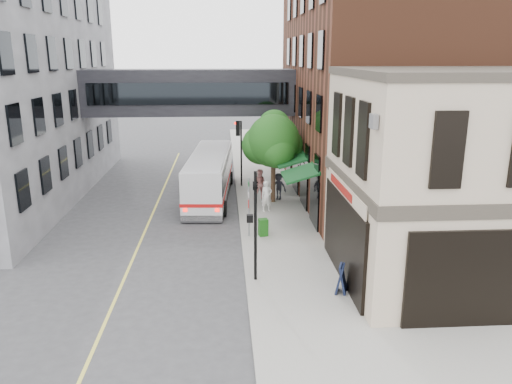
{
  "coord_description": "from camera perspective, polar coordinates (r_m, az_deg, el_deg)",
  "views": [
    {
      "loc": [
        -0.8,
        -16.53,
        8.95
      ],
      "look_at": [
        0.62,
        4.97,
        3.0
      ],
      "focal_mm": 35.0,
      "sensor_mm": 36.0,
      "label": 1
    }
  ],
  "objects": [
    {
      "name": "sandwich_board",
      "position": [
        19.56,
        9.74,
        -9.73
      ],
      "size": [
        0.59,
        0.72,
        1.12
      ],
      "primitive_type": "cube",
      "rotation": [
        0.0,
        0.0,
        -0.34
      ],
      "color": "black",
      "rests_on": "sidewalk_main"
    },
    {
      "name": "street_sign_pole",
      "position": [
        24.59,
        -0.84,
        -1.16
      ],
      "size": [
        0.08,
        0.75,
        3.0
      ],
      "color": "gray",
      "rests_on": "sidewalk_main"
    },
    {
      "name": "traffic_signal_near",
      "position": [
        19.51,
        -0.16,
        -2.39
      ],
      "size": [
        0.44,
        0.22,
        4.6
      ],
      "color": "black",
      "rests_on": "sidewalk_main"
    },
    {
      "name": "newspaper_box",
      "position": [
        25.07,
        0.83,
        -4.06
      ],
      "size": [
        0.51,
        0.47,
        0.87
      ],
      "primitive_type": "cube",
      "rotation": [
        0.0,
        0.0,
        0.22
      ],
      "color": "#175413",
      "rests_on": "sidewalk_main"
    },
    {
      "name": "bus",
      "position": [
        32.03,
        -5.3,
        2.08
      ],
      "size": [
        3.12,
        10.67,
        2.84
      ],
      "color": "silver",
      "rests_on": "ground"
    },
    {
      "name": "sidewalk_main",
      "position": [
        31.92,
        1.41,
        -0.71
      ],
      "size": [
        4.0,
        60.0,
        0.15
      ],
      "primitive_type": "cube",
      "color": "gray",
      "rests_on": "ground"
    },
    {
      "name": "pedestrian_a",
      "position": [
        28.81,
        1.22,
        -0.49
      ],
      "size": [
        0.74,
        0.57,
        1.8
      ],
      "primitive_type": "imported",
      "rotation": [
        0.0,
        0.0,
        0.24
      ],
      "color": "white",
      "rests_on": "sidewalk_main"
    },
    {
      "name": "traffic_signal_far",
      "position": [
        34.02,
        -1.94,
        5.93
      ],
      "size": [
        0.53,
        0.28,
        4.5
      ],
      "color": "black",
      "rests_on": "sidewalk_main"
    },
    {
      "name": "brick_building",
      "position": [
        33.38,
        15.4,
        11.53
      ],
      "size": [
        13.76,
        18.0,
        14.0
      ],
      "color": "#522A19",
      "rests_on": "ground"
    },
    {
      "name": "pedestrian_b",
      "position": [
        31.15,
        0.54,
        0.87
      ],
      "size": [
        0.98,
        0.78,
        1.94
      ],
      "primitive_type": "imported",
      "rotation": [
        0.0,
        0.0,
        -0.05
      ],
      "color": "#D38D89",
      "rests_on": "sidewalk_main"
    },
    {
      "name": "corner_building",
      "position": [
        21.48,
        23.41,
        1.4
      ],
      "size": [
        10.19,
        8.12,
        8.45
      ],
      "color": "#C0A993",
      "rests_on": "ground"
    },
    {
      "name": "ground",
      "position": [
        18.82,
        -0.91,
        -12.97
      ],
      "size": [
        120.0,
        120.0,
        0.0
      ],
      "primitive_type": "plane",
      "color": "#38383A",
      "rests_on": "ground"
    },
    {
      "name": "street_tree",
      "position": [
        30.32,
        1.96,
        5.86
      ],
      "size": [
        3.8,
        3.2,
        5.6
      ],
      "color": "#382619",
      "rests_on": "sidewalk_main"
    },
    {
      "name": "lane_marking",
      "position": [
        28.31,
        -12.12,
        -3.34
      ],
      "size": [
        0.12,
        40.0,
        0.01
      ],
      "primitive_type": "cube",
      "color": "#D8CC4C",
      "rests_on": "ground"
    },
    {
      "name": "skyway_bridge",
      "position": [
        34.69,
        -7.54,
        11.25
      ],
      "size": [
        14.0,
        3.18,
        3.0
      ],
      "color": "black",
      "rests_on": "ground"
    },
    {
      "name": "pedestrian_c",
      "position": [
        31.21,
        2.58,
        0.64
      ],
      "size": [
        1.25,
        1.11,
        1.68
      ],
      "primitive_type": "imported",
      "rotation": [
        0.0,
        0.0,
        -0.58
      ],
      "color": "black",
      "rests_on": "sidewalk_main"
    }
  ]
}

